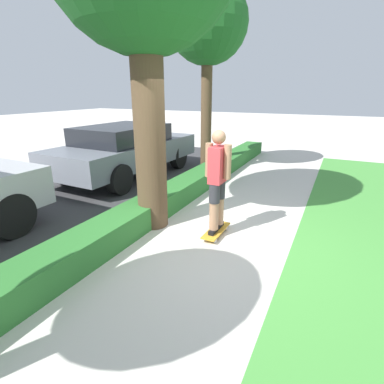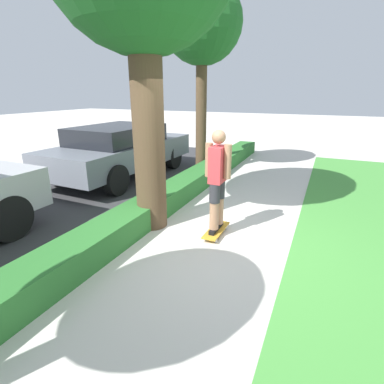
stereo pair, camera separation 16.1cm
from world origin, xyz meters
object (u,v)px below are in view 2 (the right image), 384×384
object	(u,v)px
skateboard	(216,230)
parked_car_middle	(120,149)
skater_person	(218,179)
tree_far	(202,25)

from	to	relation	value
skateboard	parked_car_middle	size ratio (longest dim) A/B	0.17
skateboard	skater_person	distance (m)	0.91
skateboard	tree_far	distance (m)	5.71
parked_car_middle	skateboard	bearing A→B (deg)	-120.75
skater_person	parked_car_middle	bearing A→B (deg)	57.46
skater_person	parked_car_middle	size ratio (longest dim) A/B	0.36
skater_person	tree_far	world-z (taller)	tree_far
skateboard	skater_person	size ratio (longest dim) A/B	0.46
skateboard	tree_far	world-z (taller)	tree_far
skater_person	parked_car_middle	distance (m)	4.43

